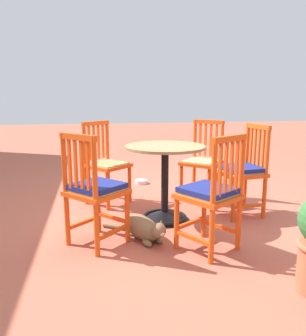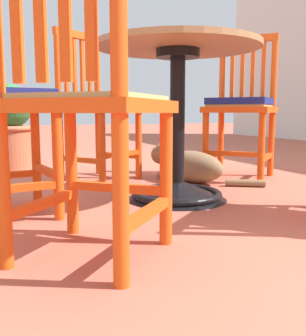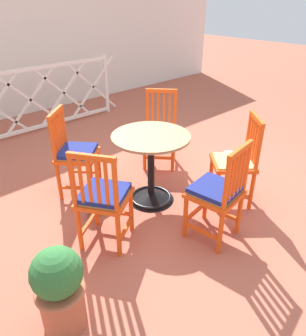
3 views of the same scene
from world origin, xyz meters
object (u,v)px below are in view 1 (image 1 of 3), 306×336
at_px(orange_chair_near_fence, 211,195).
at_px(orange_chair_by_planter, 243,172).
at_px(cafe_table, 165,191).
at_px(orange_chair_facing_out, 95,191).
at_px(tabby_cat, 144,229).
at_px(orange_chair_tucked_in, 106,165).
at_px(orange_chair_at_corner, 203,162).
at_px(pet_water_bowl, 141,182).

relative_size(orange_chair_near_fence, orange_chair_by_planter, 1.00).
height_order(cafe_table, orange_chair_facing_out, orange_chair_facing_out).
height_order(cafe_table, tabby_cat, cafe_table).
relative_size(orange_chair_tucked_in, orange_chair_near_fence, 1.00).
height_order(orange_chair_near_fence, tabby_cat, orange_chair_near_fence).
relative_size(cafe_table, orange_chair_by_planter, 0.83).
xyz_separation_m(orange_chair_near_fence, orange_chair_by_planter, (0.74, -0.59, 0.00)).
xyz_separation_m(orange_chair_tucked_in, orange_chair_at_corner, (-0.03, -1.11, 0.00)).
xyz_separation_m(orange_chair_tucked_in, tabby_cat, (-1.07, -0.27, -0.34)).
bearing_deg(cafe_table, orange_chair_at_corner, -43.03).
xyz_separation_m(orange_chair_facing_out, pet_water_bowl, (1.89, -0.64, -0.42)).
xyz_separation_m(cafe_table, tabby_cat, (-0.43, 0.27, -0.19)).
distance_m(cafe_table, tabby_cat, 0.54).
relative_size(orange_chair_by_planter, orange_chair_at_corner, 1.00).
distance_m(cafe_table, orange_chair_by_planter, 0.81).
height_order(orange_chair_at_corner, pet_water_bowl, orange_chair_at_corner).
bearing_deg(orange_chair_tucked_in, tabby_cat, -166.05).
relative_size(cafe_table, pet_water_bowl, 4.47).
xyz_separation_m(orange_chair_by_planter, tabby_cat, (-0.45, 1.06, -0.35)).
height_order(orange_chair_tucked_in, pet_water_bowl, orange_chair_tucked_in).
xyz_separation_m(orange_chair_facing_out, orange_chair_by_planter, (0.47, -1.46, 0.00)).
distance_m(orange_chair_tucked_in, orange_chair_by_planter, 1.47).
distance_m(cafe_table, orange_chair_near_fence, 0.76).
bearing_deg(orange_chair_facing_out, orange_chair_tucked_in, -6.70).
bearing_deg(orange_chair_tucked_in, orange_chair_by_planter, -115.21).
bearing_deg(orange_chair_facing_out, orange_chair_at_corner, -49.16).
xyz_separation_m(orange_chair_tucked_in, orange_chair_by_planter, (-0.63, -1.33, 0.01)).
bearing_deg(tabby_cat, cafe_table, -31.87).
height_order(orange_chair_near_fence, pet_water_bowl, orange_chair_near_fence).
height_order(orange_chair_by_planter, tabby_cat, orange_chair_by_planter).
bearing_deg(cafe_table, orange_chair_near_fence, -164.09).
distance_m(orange_chair_by_planter, orange_chair_at_corner, 0.64).
relative_size(orange_chair_near_fence, tabby_cat, 1.49).
xyz_separation_m(cafe_table, orange_chair_facing_out, (-0.45, 0.66, 0.16)).
xyz_separation_m(orange_chair_tucked_in, orange_chair_near_fence, (-1.36, -0.74, 0.01)).
xyz_separation_m(cafe_table, orange_chair_by_planter, (0.02, -0.80, 0.16)).
bearing_deg(orange_chair_at_corner, orange_chair_facing_out, 130.84).
xyz_separation_m(orange_chair_tucked_in, orange_chair_facing_out, (-1.10, 0.13, 0.01)).
relative_size(cafe_table, orange_chair_tucked_in, 0.83).
relative_size(cafe_table, tabby_cat, 1.24).
bearing_deg(orange_chair_at_corner, orange_chair_tucked_in, 88.49).
height_order(orange_chair_facing_out, orange_chair_at_corner, same).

